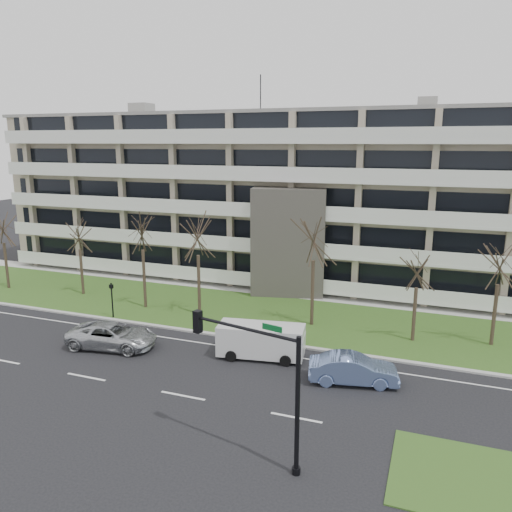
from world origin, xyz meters
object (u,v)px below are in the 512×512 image
at_px(blue_sedan, 353,369).
at_px(traffic_signal, 260,373).
at_px(white_van, 262,338).
at_px(silver_pickup, 112,336).
at_px(pedestrian_signal, 112,296).

height_order(blue_sedan, traffic_signal, traffic_signal).
bearing_deg(traffic_signal, white_van, 121.66).
bearing_deg(silver_pickup, white_van, -87.34).
relative_size(traffic_signal, pedestrian_signal, 2.21).
relative_size(white_van, pedestrian_signal, 2.01).
xyz_separation_m(blue_sedan, traffic_signal, (-2.43, -7.99, 3.06)).
height_order(white_van, pedestrian_signal, pedestrian_signal).
distance_m(silver_pickup, pedestrian_signal, 5.62).
distance_m(blue_sedan, white_van, 5.86).
bearing_deg(traffic_signal, blue_sedan, 85.65).
xyz_separation_m(silver_pickup, blue_sedan, (15.01, 0.47, 0.01)).
height_order(blue_sedan, white_van, white_van).
bearing_deg(traffic_signal, pedestrian_signal, 155.34).
distance_m(blue_sedan, pedestrian_signal, 18.71).
bearing_deg(silver_pickup, pedestrian_signal, 27.04).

